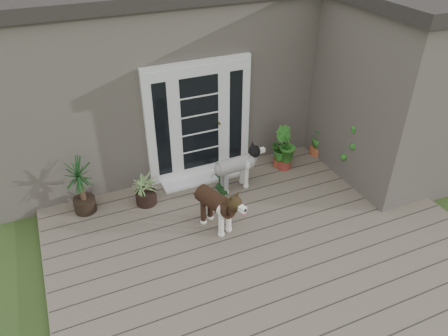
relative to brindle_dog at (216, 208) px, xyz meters
name	(u,v)px	position (x,y,z in m)	size (l,w,h in m)	color
deck	(266,247)	(0.54, -0.66, -0.43)	(6.20, 4.60, 0.12)	#6B5B4C
house_main	(172,63)	(0.54, 3.59, 1.06)	(7.40, 4.00, 3.10)	#665E54
house_wing	(388,96)	(3.44, 0.44, 1.06)	(1.60, 2.40, 3.10)	#665E54
door_unit	(199,121)	(0.34, 1.54, 0.70)	(1.90, 0.14, 2.15)	white
door_step	(205,177)	(0.34, 1.34, -0.35)	(1.60, 0.40, 0.05)	white
brindle_dog	(216,208)	(0.00, 0.00, 0.00)	(0.38, 0.89, 0.74)	#351F13
white_dog	(235,171)	(0.71, 0.84, -0.02)	(0.36, 0.85, 0.71)	beige
spider_plant	(145,188)	(-0.84, 1.04, -0.06)	(0.58, 0.58, 0.61)	#8CA364
yucca	(81,187)	(-1.81, 1.24, 0.11)	(0.67, 0.67, 0.97)	black
herb_a	(280,154)	(1.79, 1.16, -0.10)	(0.42, 0.42, 0.53)	#225217
herb_b	(285,153)	(1.84, 1.07, -0.06)	(0.42, 0.42, 0.62)	#185518
herb_c	(318,143)	(2.70, 1.23, -0.13)	(0.32, 0.32, 0.49)	#19581E
sapling	(355,142)	(2.78, 0.30, 0.36)	(0.43, 0.43, 1.47)	#204C15
clog_left	(222,189)	(0.45, 0.84, -0.33)	(0.14, 0.30, 0.09)	#153616
clog_right	(219,177)	(0.57, 1.21, -0.33)	(0.12, 0.26, 0.08)	#15351D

